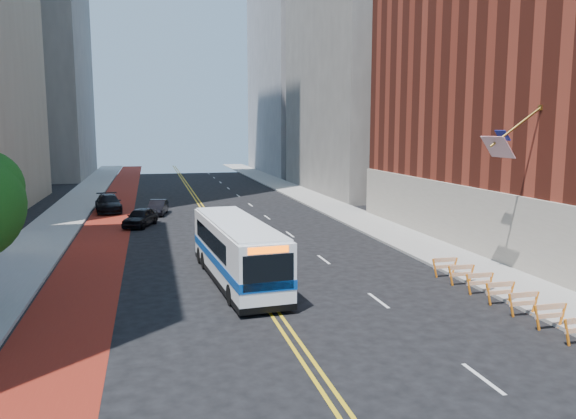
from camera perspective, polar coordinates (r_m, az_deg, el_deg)
The scene contains 14 objects.
ground at distance 18.43m, azimuth 2.44°, elevation -15.75°, with size 160.00×160.00×0.00m, color black.
sidewalk_left at distance 47.30m, azimuth -22.49°, elevation -1.42°, with size 4.00×140.00×0.15m, color gray.
sidewalk_right at distance 49.66m, azimuth 6.02°, elevation -0.40°, with size 4.00×140.00×0.15m, color gray.
bus_lane_paint at distance 46.87m, azimuth -17.77°, elevation -1.35°, with size 3.60×140.00×0.01m, color maroon.
center_line_inner at distance 46.98m, azimuth -8.10°, elevation -1.02°, with size 0.14×140.00×0.01m, color gold.
center_line_outer at distance 47.01m, azimuth -7.66°, elevation -1.00°, with size 0.14×140.00×0.01m, color gold.
lane_dashes at distance 55.50m, azimuth -3.82°, elevation 0.47°, with size 0.14×98.20×0.01m.
midrise_right_near at distance 71.01m, azimuth 9.88°, elevation 18.27°, with size 18.00×26.00×40.00m, color slate.
midrise_right_far at distance 100.46m, azimuth 3.24°, elevation 19.71°, with size 20.00×28.00×55.00m, color gray.
construction_barriers at distance 25.22m, azimuth 21.75°, elevation -8.04°, with size 1.42×10.91×1.00m.
transit_bus at distance 27.69m, azimuth -5.25°, elevation -4.11°, with size 3.25×11.20×3.04m.
car_a at distance 44.65m, azimuth -14.76°, elevation -0.77°, with size 1.69×4.19×1.43m, color black.
car_b at distance 50.44m, azimuth -13.09°, elevation 0.22°, with size 1.37×3.92×1.29m, color black.
car_c at distance 53.29m, azimuth -17.79°, elevation 0.60°, with size 2.18×5.35×1.55m, color black.
Camera 1 is at (-4.77, -16.15, 7.49)m, focal length 35.00 mm.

